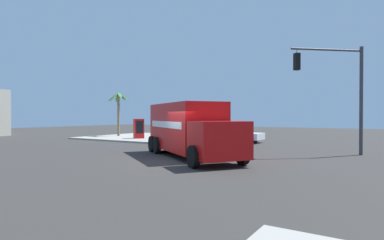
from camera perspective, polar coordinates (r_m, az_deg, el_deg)
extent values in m
plane|color=#33302D|center=(16.13, -2.83, -7.41)|extent=(100.00, 100.00, 0.00)
cube|color=#9E998E|center=(33.54, -8.11, -3.03)|extent=(10.89, 10.89, 0.14)
cube|color=red|center=(18.29, -1.24, -1.18)|extent=(5.65, 6.56, 2.64)
cube|color=red|center=(14.42, 4.87, -3.59)|extent=(3.06, 2.94, 1.70)
cube|color=black|center=(13.64, 6.51, -2.40)|extent=(1.68, 1.24, 0.88)
cube|color=#B2B2B7|center=(21.29, -4.22, -4.90)|extent=(1.99, 1.51, 0.21)
cube|color=white|center=(18.76, 2.21, -0.73)|extent=(3.12, 4.34, 0.36)
cube|color=white|center=(17.89, -4.86, -0.80)|extent=(3.12, 4.34, 0.36)
cylinder|color=black|center=(15.13, 8.99, -6.05)|extent=(0.81, 0.98, 1.00)
cylinder|color=black|center=(14.02, 0.23, -6.58)|extent=(0.81, 0.98, 1.00)
cylinder|color=black|center=(20.28, 0.44, -4.30)|extent=(0.81, 0.98, 1.00)
cylinder|color=black|center=(19.47, -6.33, -4.52)|extent=(0.81, 0.98, 1.00)
cylinder|color=black|center=(21.25, -0.65, -4.07)|extent=(0.81, 0.98, 1.00)
cylinder|color=black|center=(20.47, -7.14, -4.26)|extent=(0.81, 0.98, 1.00)
cylinder|color=#38383D|center=(21.01, 27.98, 3.02)|extent=(0.20, 0.20, 6.30)
cylinder|color=#38383D|center=(20.12, 22.96, 11.48)|extent=(2.95, 3.37, 0.12)
cylinder|color=#38383D|center=(19.21, 18.23, 11.64)|extent=(0.03, 0.03, 0.25)
cube|color=black|center=(19.11, 18.22, 9.87)|extent=(0.42, 0.42, 0.95)
sphere|color=red|center=(19.32, 17.98, 10.72)|extent=(0.20, 0.20, 0.20)
sphere|color=#EFA314|center=(19.27, 17.97, 9.81)|extent=(0.20, 0.20, 0.20)
sphere|color=#19CC4C|center=(19.22, 17.97, 8.90)|extent=(0.20, 0.20, 0.20)
cube|color=white|center=(28.83, 3.89, -2.73)|extent=(1.95, 1.50, 0.50)
cube|color=white|center=(28.10, 6.77, -2.22)|extent=(1.95, 1.70, 1.10)
cube|color=black|center=(28.08, 6.78, -1.63)|extent=(1.80, 1.43, 0.48)
cube|color=white|center=(27.38, 10.28, -2.88)|extent=(1.95, 2.00, 0.55)
cylinder|color=black|center=(27.90, 3.16, -3.16)|extent=(0.24, 0.76, 0.76)
cylinder|color=black|center=(29.67, 5.04, -2.93)|extent=(0.24, 0.76, 0.76)
cylinder|color=black|center=(26.42, 9.71, -3.39)|extent=(0.24, 0.76, 0.76)
cylinder|color=black|center=(28.28, 11.25, -3.12)|extent=(0.24, 0.76, 0.76)
cube|color=red|center=(30.82, -9.50, -1.52)|extent=(1.17, 1.13, 1.85)
cube|color=black|center=(30.44, -9.34, -1.27)|extent=(0.57, 0.41, 1.18)
cylinder|color=#7A6647|center=(34.97, -12.99, 0.91)|extent=(0.26, 0.26, 4.50)
ellipsoid|color=#427F38|center=(35.53, -12.40, 4.11)|extent=(1.33, 0.56, 0.81)
ellipsoid|color=#427F38|center=(35.56, -13.17, 3.94)|extent=(0.94, 1.16, 1.01)
ellipsoid|color=#427F38|center=(35.19, -13.90, 4.01)|extent=(0.88, 1.22, 0.96)
ellipsoid|color=#427F38|center=(34.67, -13.71, 4.02)|extent=(1.19, 0.47, 1.01)
ellipsoid|color=#427F38|center=(34.38, -12.78, 4.36)|extent=(1.06, 1.34, 0.65)
ellipsoid|color=#427F38|center=(34.97, -12.05, 4.05)|extent=(1.04, 1.16, 0.95)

